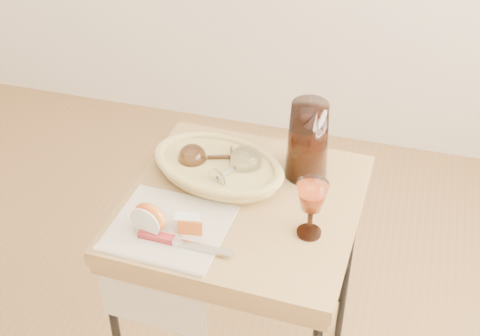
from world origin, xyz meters
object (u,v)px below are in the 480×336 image
(tea_towel, at_px, (170,227))
(pitcher, at_px, (308,140))
(side_table, at_px, (242,299))
(bread_basket, at_px, (218,169))
(apple_half, at_px, (150,217))
(table_knife, at_px, (181,242))
(goblet_lying_a, at_px, (209,157))
(wine_goblet, at_px, (311,209))
(goblet_lying_b, at_px, (233,168))

(tea_towel, relative_size, pitcher, 1.07)
(side_table, distance_m, bread_basket, 0.42)
(apple_half, bearing_deg, side_table, 54.76)
(table_knife, bearing_deg, goblet_lying_a, 96.26)
(tea_towel, xyz_separation_m, table_knife, (0.05, -0.05, 0.01))
(goblet_lying_a, bearing_deg, wine_goblet, 134.05)
(bread_basket, bearing_deg, pitcher, 33.61)
(table_knife, bearing_deg, wine_goblet, 25.59)
(wine_goblet, bearing_deg, bread_basket, 151.63)
(goblet_lying_b, xyz_separation_m, pitcher, (0.17, 0.10, 0.06))
(pitcher, distance_m, table_knife, 0.44)
(tea_towel, distance_m, apple_half, 0.06)
(pitcher, bearing_deg, side_table, -109.47)
(tea_towel, distance_m, goblet_lying_b, 0.24)
(bread_basket, height_order, goblet_lying_b, goblet_lying_b)
(bread_basket, relative_size, wine_goblet, 2.11)
(tea_towel, bearing_deg, side_table, 48.65)
(tea_towel, height_order, bread_basket, bread_basket)
(apple_half, bearing_deg, pitcher, 57.16)
(bread_basket, height_order, goblet_lying_a, goblet_lying_a)
(tea_towel, relative_size, goblet_lying_a, 2.21)
(goblet_lying_a, height_order, apple_half, goblet_lying_a)
(side_table, distance_m, pitcher, 0.53)
(goblet_lying_a, distance_m, wine_goblet, 0.35)
(side_table, bearing_deg, bread_basket, 139.65)
(goblet_lying_b, xyz_separation_m, table_knife, (-0.05, -0.26, -0.04))
(bread_basket, height_order, apple_half, apple_half)
(apple_half, bearing_deg, goblet_lying_a, 87.39)
(pitcher, bearing_deg, goblet_lying_a, -144.02)
(apple_half, distance_m, table_knife, 0.10)
(bread_basket, xyz_separation_m, pitcher, (0.22, 0.08, 0.08))
(side_table, relative_size, goblet_lying_b, 5.39)
(bread_basket, xyz_separation_m, table_knife, (-0.00, -0.28, -0.01))
(tea_towel, bearing_deg, pitcher, 50.19)
(side_table, distance_m, goblet_lying_b, 0.44)
(tea_towel, relative_size, apple_half, 3.19)
(side_table, bearing_deg, goblet_lying_a, 142.67)
(bread_basket, bearing_deg, side_table, -26.72)
(pitcher, xyz_separation_m, table_knife, (-0.23, -0.36, -0.10))
(tea_towel, xyz_separation_m, wine_goblet, (0.33, 0.07, 0.08))
(side_table, xyz_separation_m, tea_towel, (-0.14, -0.15, 0.38))
(bread_basket, distance_m, goblet_lying_b, 0.06)
(pitcher, height_order, wine_goblet, pitcher)
(bread_basket, bearing_deg, wine_goblet, -14.75)
(side_table, xyz_separation_m, goblet_lying_a, (-0.12, 0.09, 0.43))
(bread_basket, xyz_separation_m, goblet_lying_b, (0.05, -0.02, 0.03))
(bread_basket, relative_size, goblet_lying_a, 2.63)
(goblet_lying_b, bearing_deg, bread_basket, 96.28)
(bread_basket, distance_m, goblet_lying_a, 0.04)
(tea_towel, xyz_separation_m, bread_basket, (0.05, 0.22, 0.02))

